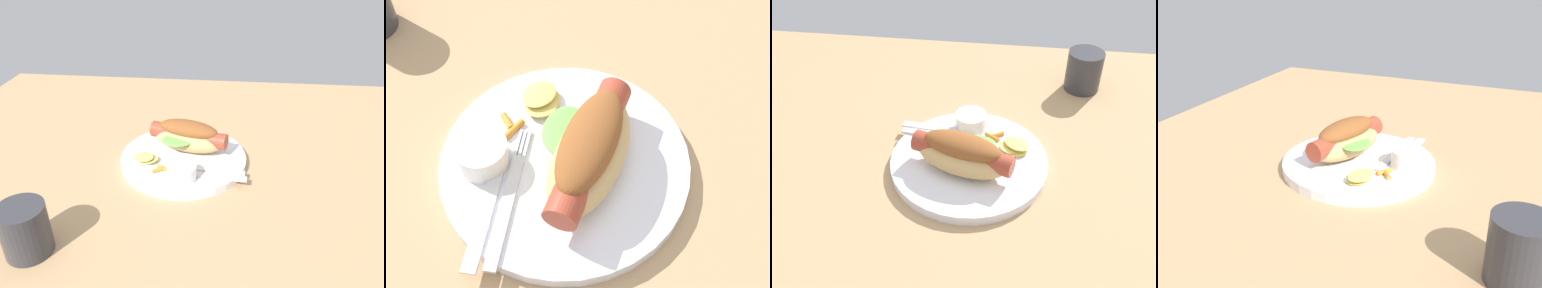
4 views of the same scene
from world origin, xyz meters
The scene contains 9 objects.
ground_plane centered at (0.00, 0.00, -0.90)cm, with size 120.00×90.00×1.80cm, color tan.
plate centered at (-0.13, -2.50, 0.80)cm, with size 25.04×25.04×1.60cm, color white.
hot_dog centered at (0.69, 0.37, 4.71)cm, with size 16.24×10.67×6.29cm.
sauce_ramekin centered at (0.69, -10.58, 3.04)cm, with size 5.33×5.33×2.88cm, color white.
fork centered at (4.82, -7.45, 1.80)cm, with size 15.44×2.50×0.40cm.
knife centered at (5.93, -9.35, 1.78)cm, with size 13.06×1.40×0.36cm, color silver.
chips_pile centered at (-6.96, -5.53, 2.31)cm, with size 6.15×5.23×1.69cm.
carrot_garnish centered at (-3.63, -8.41, 1.95)cm, with size 3.36×2.71×0.73cm.
drinking_cup centered at (-19.36, -28.54, 3.98)cm, with size 6.86×6.86×7.95cm, color #333338.
Camera 3 is at (-6.39, 51.51, 49.64)cm, focal length 42.62 mm.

